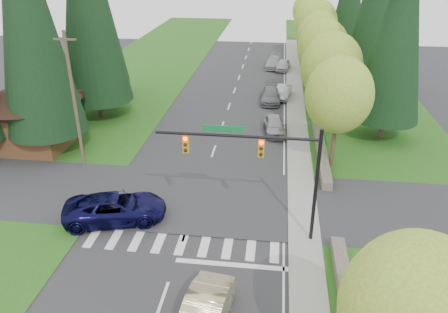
% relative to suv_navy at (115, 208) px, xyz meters
% --- Properties ---
extents(ground, '(120.00, 120.00, 0.00)m').
position_rel_suv_navy_xyz_m(ground, '(4.43, -5.06, -0.84)').
color(ground, '#28282B').
rests_on(ground, ground).
extents(grass_east, '(14.00, 110.00, 0.06)m').
position_rel_suv_navy_xyz_m(grass_east, '(17.43, 14.94, -0.81)').
color(grass_east, '#1F5516').
rests_on(grass_east, ground).
extents(grass_west, '(14.00, 110.00, 0.06)m').
position_rel_suv_navy_xyz_m(grass_west, '(-8.57, 14.94, -0.81)').
color(grass_west, '#1F5516').
rests_on(grass_west, ground).
extents(cross_street, '(120.00, 8.00, 0.10)m').
position_rel_suv_navy_xyz_m(cross_street, '(4.43, 2.94, -0.84)').
color(cross_street, '#28282B').
rests_on(cross_street, ground).
extents(sidewalk_east, '(1.80, 80.00, 0.13)m').
position_rel_suv_navy_xyz_m(sidewalk_east, '(11.33, 16.94, -0.78)').
color(sidewalk_east, gray).
rests_on(sidewalk_east, ground).
extents(curb_east, '(0.20, 80.00, 0.13)m').
position_rel_suv_navy_xyz_m(curb_east, '(10.48, 16.94, -0.78)').
color(curb_east, gray).
rests_on(curb_east, ground).
extents(stone_wall_north, '(0.70, 40.00, 0.70)m').
position_rel_suv_navy_xyz_m(stone_wall_north, '(13.03, 24.94, -0.49)').
color(stone_wall_north, '#4C4438').
rests_on(stone_wall_north, ground).
extents(traffic_signal, '(8.70, 0.37, 6.80)m').
position_rel_suv_navy_xyz_m(traffic_signal, '(8.80, -0.56, 4.14)').
color(traffic_signal, black).
rests_on(traffic_signal, ground).
extents(brown_building, '(8.40, 8.40, 5.40)m').
position_rel_suv_navy_xyz_m(brown_building, '(-10.57, 9.94, 2.30)').
color(brown_building, '#4C2D19').
rests_on(brown_building, ground).
extents(utility_pole, '(1.60, 0.24, 10.00)m').
position_rel_suv_navy_xyz_m(utility_pole, '(-5.07, 6.94, 4.30)').
color(utility_pole, '#473828').
rests_on(utility_pole, ground).
extents(decid_tree_0, '(4.80, 4.80, 8.37)m').
position_rel_suv_navy_xyz_m(decid_tree_0, '(13.63, 8.94, 4.76)').
color(decid_tree_0, '#38281C').
rests_on(decid_tree_0, ground).
extents(decid_tree_1, '(5.20, 5.20, 8.80)m').
position_rel_suv_navy_xyz_m(decid_tree_1, '(13.73, 15.94, 4.96)').
color(decid_tree_1, '#38281C').
rests_on(decid_tree_1, ground).
extents(decid_tree_2, '(5.00, 5.00, 8.82)m').
position_rel_suv_navy_xyz_m(decid_tree_2, '(13.53, 22.94, 5.09)').
color(decid_tree_2, '#38281C').
rests_on(decid_tree_2, ground).
extents(decid_tree_3, '(5.00, 5.00, 8.55)m').
position_rel_suv_navy_xyz_m(decid_tree_3, '(13.63, 29.94, 4.82)').
color(decid_tree_3, '#38281C').
rests_on(decid_tree_3, ground).
extents(decid_tree_4, '(5.40, 5.40, 9.18)m').
position_rel_suv_navy_xyz_m(decid_tree_4, '(13.73, 36.94, 5.22)').
color(decid_tree_4, '#38281C').
rests_on(decid_tree_4, ground).
extents(decid_tree_5, '(4.80, 4.80, 8.30)m').
position_rel_suv_navy_xyz_m(decid_tree_5, '(13.53, 43.94, 4.69)').
color(decid_tree_5, '#38281C').
rests_on(decid_tree_5, ground).
extents(decid_tree_6, '(5.20, 5.20, 8.86)m').
position_rel_suv_navy_xyz_m(decid_tree_6, '(13.63, 50.94, 5.02)').
color(decid_tree_6, '#38281C').
rests_on(decid_tree_6, ground).
extents(conifer_w_a, '(6.12, 6.12, 19.80)m').
position_rel_suv_navy_xyz_m(conifer_w_a, '(-8.57, 8.94, 9.95)').
color(conifer_w_a, '#38281C').
rests_on(conifer_w_a, ground).
extents(conifer_w_b, '(5.44, 5.44, 17.80)m').
position_rel_suv_navy_xyz_m(conifer_w_b, '(-11.57, 12.94, 8.95)').
color(conifer_w_b, '#38281C').
rests_on(conifer_w_b, ground).
extents(conifer_e_a, '(5.44, 5.44, 17.80)m').
position_rel_suv_navy_xyz_m(conifer_e_a, '(18.43, 14.94, 8.95)').
color(conifer_e_a, '#38281C').
rests_on(conifer_e_a, ground).
extents(suv_navy, '(6.59, 4.33, 1.68)m').
position_rel_suv_navy_xyz_m(suv_navy, '(0.00, 0.00, 0.00)').
color(suv_navy, '#0B0A36').
rests_on(suv_navy, ground).
extents(parked_car_a, '(2.27, 4.56, 1.49)m').
position_rel_suv_navy_xyz_m(parked_car_a, '(9.25, 14.94, -0.09)').
color(parked_car_a, '#9F9EA3').
rests_on(parked_car_a, ground).
extents(parked_car_b, '(2.06, 4.88, 1.41)m').
position_rel_suv_navy_xyz_m(parked_car_b, '(8.63, 23.45, -0.14)').
color(parked_car_b, slate).
rests_on(parked_car_b, ground).
extents(parked_car_c, '(1.98, 4.24, 1.35)m').
position_rel_suv_navy_xyz_m(parked_car_c, '(9.96, 24.91, -0.17)').
color(parked_car_c, '#9D9DA1').
rests_on(parked_car_c, ground).
extents(parked_car_d, '(2.13, 4.29, 1.40)m').
position_rel_suv_navy_xyz_m(parked_car_d, '(9.93, 36.71, -0.14)').
color(parked_car_d, silver).
rests_on(parked_car_d, ground).
extents(parked_car_e, '(2.27, 5.08, 1.45)m').
position_rel_suv_navy_xyz_m(parked_car_e, '(8.63, 37.94, -0.12)').
color(parked_car_e, '#98999D').
rests_on(parked_car_e, ground).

